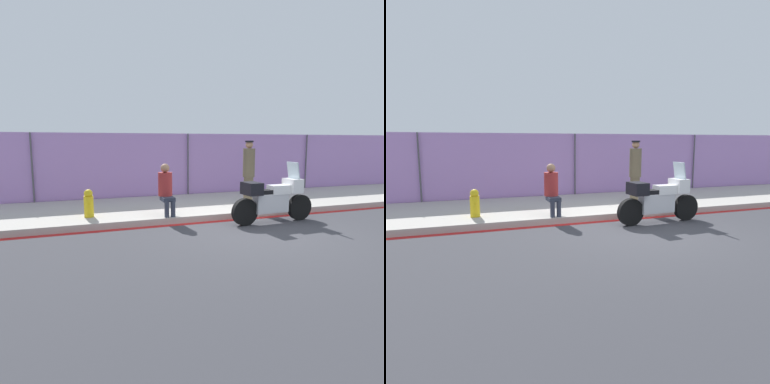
% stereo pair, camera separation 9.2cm
% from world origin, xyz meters
% --- Properties ---
extents(ground_plane, '(120.00, 120.00, 0.00)m').
position_xyz_m(ground_plane, '(0.00, 0.00, 0.00)').
color(ground_plane, '#38383D').
extents(sidewalk, '(37.08, 3.53, 0.16)m').
position_xyz_m(sidewalk, '(0.00, 3.09, 0.08)').
color(sidewalk, '#ADA89E').
rests_on(sidewalk, ground_plane).
extents(curb_paint_stripe, '(37.08, 0.18, 0.01)m').
position_xyz_m(curb_paint_stripe, '(0.00, 1.23, 0.00)').
color(curb_paint_stripe, red).
rests_on(curb_paint_stripe, ground_plane).
extents(storefront_fence, '(35.22, 0.17, 2.29)m').
position_xyz_m(storefront_fence, '(0.00, 4.94, 1.14)').
color(storefront_fence, '#AD7FC6').
rests_on(storefront_fence, ground_plane).
extents(motorcycle, '(2.29, 0.56, 1.50)m').
position_xyz_m(motorcycle, '(0.77, 0.67, 0.61)').
color(motorcycle, black).
rests_on(motorcycle, ground_plane).
extents(officer_standing, '(0.34, 0.34, 1.87)m').
position_xyz_m(officer_standing, '(0.98, 2.27, 1.13)').
color(officer_standing, brown).
rests_on(officer_standing, sidewalk).
extents(person_seated_on_curb, '(0.36, 0.66, 1.29)m').
position_xyz_m(person_seated_on_curb, '(-1.65, 1.78, 0.88)').
color(person_seated_on_curb, '#2D3342').
rests_on(person_seated_on_curb, sidewalk).
extents(fire_hydrant, '(0.23, 0.29, 0.69)m').
position_xyz_m(fire_hydrant, '(-3.52, 2.11, 0.50)').
color(fire_hydrant, gold).
rests_on(fire_hydrant, sidewalk).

